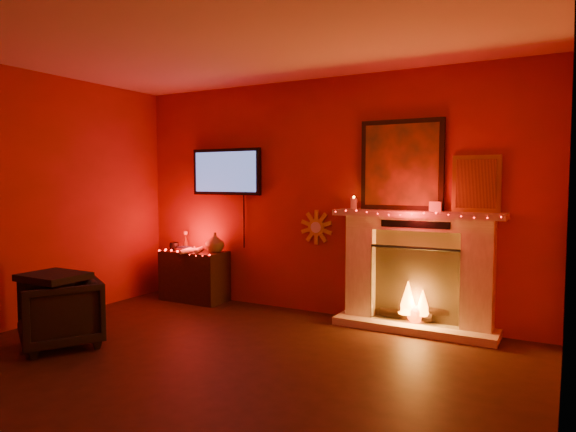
# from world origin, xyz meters

# --- Properties ---
(room) EXTENTS (5.00, 5.00, 5.00)m
(room) POSITION_xyz_m (0.00, 0.00, 1.35)
(room) COLOR black
(room) RESTS_ON ground
(floor) EXTENTS (5.00, 5.00, 0.00)m
(floor) POSITION_xyz_m (0.00, 0.00, 0.00)
(floor) COLOR black
(floor) RESTS_ON ground
(fireplace) EXTENTS (1.72, 0.40, 2.18)m
(fireplace) POSITION_xyz_m (1.14, 2.39, 0.72)
(fireplace) COLOR silver
(fireplace) RESTS_ON floor
(tv) EXTENTS (1.00, 0.07, 1.24)m
(tv) POSITION_xyz_m (-1.30, 2.45, 1.65)
(tv) COLOR black
(tv) RESTS_ON room
(sunburst_clock) EXTENTS (0.40, 0.03, 0.40)m
(sunburst_clock) POSITION_xyz_m (-0.05, 2.48, 1.00)
(sunburst_clock) COLOR gold
(sunburst_clock) RESTS_ON room
(console_table) EXTENTS (0.84, 0.53, 0.89)m
(console_table) POSITION_xyz_m (-1.66, 2.26, 0.36)
(console_table) COLOR black
(console_table) RESTS_ON floor
(armchair) EXTENTS (0.94, 0.94, 0.63)m
(armchair) POSITION_xyz_m (-1.60, 0.22, 0.32)
(armchair) COLOR black
(armchair) RESTS_ON floor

